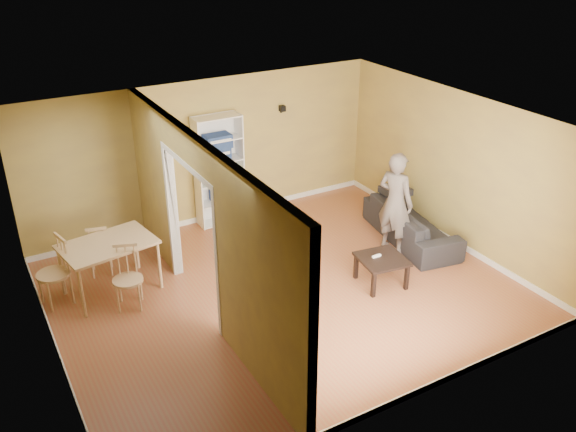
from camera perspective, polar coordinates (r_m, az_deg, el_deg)
The scene contains 16 objects.
room_shell at distance 8.58m, azimuth -0.50°, elevation 0.39°, with size 6.50×6.50×6.50m.
partition at distance 8.13m, azimuth -7.90°, elevation -1.44°, with size 0.22×5.50×2.60m, color #B59F46, non-canonical shape.
wall_speaker at distance 11.25m, azimuth -0.54°, elevation 10.03°, with size 0.10×0.10×0.10m, color black.
sofa at distance 10.63m, azimuth 11.51°, elevation -0.22°, with size 0.90×2.10×0.80m, color black.
person at distance 10.00m, azimuth 10.07°, elevation 2.03°, with size 0.57×0.73×2.02m, color slate.
bookshelf at distance 10.91m, azimuth -6.59°, elevation 4.32°, with size 0.84×0.37×2.00m.
paper_box_navy_a at distance 11.06m, azimuth -6.19°, elevation 1.98°, with size 0.40×0.26×0.20m, color navy.
paper_box_teal at distance 10.88m, azimuth -6.66°, elevation 3.81°, with size 0.42×0.28×0.22m, color #1D6D50.
paper_box_navy_b at distance 10.74m, azimuth -6.69°, elevation 5.79°, with size 0.44×0.29×0.23m, color navy.
paper_box_navy_c at distance 10.67m, azimuth -6.62°, elevation 7.02°, with size 0.46×0.30×0.24m, color navy.
coffee_table at distance 9.28m, azimuth 8.76°, elevation -4.27°, with size 0.67×0.67×0.45m.
game_controller at distance 9.26m, azimuth 8.29°, elevation -3.72°, with size 0.15×0.04×0.03m, color white.
dining_table at distance 9.20m, azimuth -16.51°, elevation -2.89°, with size 1.30×0.86×0.81m.
chair_left at distance 9.27m, azimuth -21.13°, elevation -4.94°, with size 0.47×0.47×1.03m, color tan, non-canonical shape.
chair_near at distance 8.90m, azimuth -14.78°, elevation -5.66°, with size 0.43×0.43×0.94m, color tan, non-canonical shape.
chair_far at distance 9.86m, azimuth -17.22°, elevation -2.90°, with size 0.40×0.40×0.88m, color tan, non-canonical shape.
Camera 1 is at (-3.76, -6.75, 5.04)m, focal length 38.00 mm.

